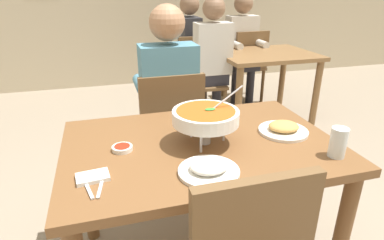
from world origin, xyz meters
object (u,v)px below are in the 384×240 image
chair_bg_right (247,62)px  patron_bg_middle (211,55)px  patron_bg_left (193,46)px  chair_diner_main (170,127)px  drink_glass (338,144)px  dining_table_main (201,163)px  patron_bg_right (243,44)px  rice_plate (209,169)px  chair_bg_left (203,66)px  appetizer_plate (283,129)px  diner_main (168,93)px  sauce_dish (122,148)px  chair_bg_middle (200,75)px  curry_bowl (206,117)px  dining_table_far (265,65)px

chair_bg_right → patron_bg_middle: patron_bg_middle is taller
patron_bg_left → patron_bg_middle: 0.57m
chair_diner_main → drink_glass: (0.51, -0.99, 0.29)m
dining_table_main → patron_bg_right: (1.25, 2.34, 0.12)m
rice_plate → drink_glass: drink_glass is taller
dining_table_main → chair_bg_left: chair_bg_left is taller
chair_bg_left → patron_bg_middle: size_ratio=0.69×
patron_bg_middle → appetizer_plate: bearing=-98.0°
diner_main → appetizer_plate: size_ratio=5.46×
sauce_dish → chair_bg_left: (1.11, 2.30, -0.24)m
drink_glass → chair_bg_middle: 2.25m
patron_bg_left → drink_glass: bearing=-92.8°
chair_bg_left → patron_bg_right: 0.56m
chair_bg_right → patron_bg_right: 0.25m
appetizer_plate → sauce_dish: 0.78m
rice_plate → chair_diner_main: bearing=87.1°
curry_bowl → patron_bg_right: patron_bg_right is taller
chair_bg_left → chair_bg_right: same height
chair_diner_main → rice_plate: chair_diner_main is taller
curry_bowl → dining_table_far: (1.27, 1.82, -0.26)m
patron_bg_right → sauce_dish: bearing=-124.8°
chair_bg_right → chair_bg_middle: bearing=-150.9°
drink_glass → chair_bg_right: bearing=72.6°
rice_plate → patron_bg_left: patron_bg_left is taller
curry_bowl → drink_glass: size_ratio=2.56×
chair_bg_right → patron_bg_middle: (-0.66, -0.55, 0.24)m
diner_main → dining_table_main: bearing=-90.0°
curry_bowl → patron_bg_middle: (0.66, 1.83, -0.12)m
patron_bg_right → drink_glass: bearing=-105.8°
appetizer_plate → sauce_dish: appetizer_plate is taller
curry_bowl → chair_bg_middle: bearing=73.4°
dining_table_main → patron_bg_left: (0.64, 2.38, 0.12)m
dining_table_far → appetizer_plate: bearing=-115.5°
dining_table_far → patron_bg_right: patron_bg_right is taller
appetizer_plate → patron_bg_right: size_ratio=0.18×
chair_diner_main → diner_main: size_ratio=0.69×
dining_table_main → chair_bg_right: (1.34, 2.36, -0.12)m
appetizer_plate → drink_glass: 0.29m
sauce_dish → dining_table_far: 2.43m
chair_bg_left → chair_diner_main: bearing=-115.0°
chair_bg_left → chair_bg_middle: bearing=-112.0°
chair_bg_right → appetizer_plate: bearing=-111.2°
chair_bg_left → appetizer_plate: bearing=-98.0°
dining_table_far → patron_bg_right: (-0.04, 0.53, 0.14)m
curry_bowl → patron_bg_right: 2.66m
dining_table_main → rice_plate: (-0.05, -0.26, 0.13)m
chair_bg_left → rice_plate: bearing=-107.2°
appetizer_plate → sauce_dish: bearing=177.9°
dining_table_far → patron_bg_left: patron_bg_left is taller
sauce_dish → chair_bg_left: bearing=64.3°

